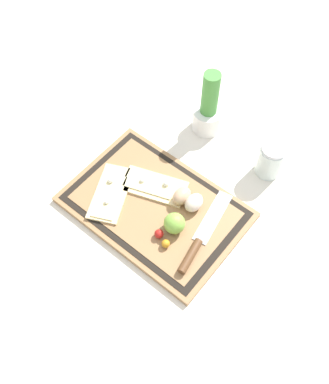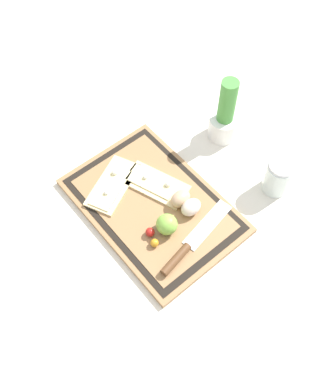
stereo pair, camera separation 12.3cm
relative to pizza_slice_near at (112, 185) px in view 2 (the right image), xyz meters
name	(u,v)px [view 2 (the right image)]	position (x,y,z in m)	size (l,w,h in m)	color
ground_plane	(153,207)	(0.12, 0.05, -0.03)	(6.00, 6.00, 0.00)	silver
cutting_board	(153,205)	(0.12, 0.05, -0.02)	(0.48, 0.33, 0.02)	#997047
pizza_slice_near	(112,185)	(0.00, 0.00, 0.00)	(0.16, 0.20, 0.02)	beige
pizza_slice_far	(155,184)	(0.07, 0.10, 0.00)	(0.20, 0.14, 0.02)	beige
knife	(186,249)	(0.28, 0.03, 0.00)	(0.08, 0.27, 0.02)	silver
egg_brown	(180,199)	(0.16, 0.11, 0.02)	(0.04, 0.06, 0.04)	tan
egg_pink	(191,207)	(0.20, 0.11, 0.02)	(0.04, 0.06, 0.04)	beige
lime	(167,224)	(0.20, 0.03, 0.02)	(0.06, 0.06, 0.06)	#7FB742
cherry_tomato_red	(150,232)	(0.19, -0.01, 0.01)	(0.02, 0.02, 0.02)	red
cherry_tomato_yellow	(155,243)	(0.22, -0.02, 0.01)	(0.02, 0.02, 0.02)	orange
herb_pot	(225,118)	(0.05, 0.38, 0.05)	(0.09, 0.09, 0.22)	white
sauce_jar	(277,178)	(0.29, 0.36, 0.02)	(0.07, 0.07, 0.11)	silver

